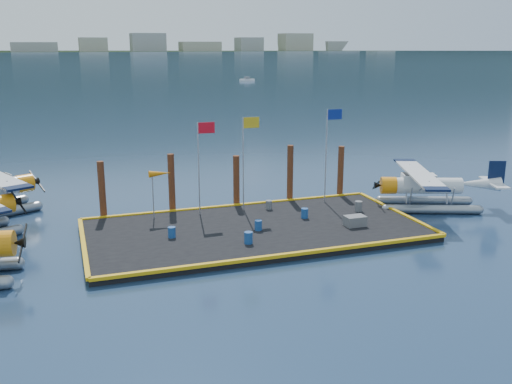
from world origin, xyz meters
The scene contains 21 objects.
ground centered at (0.00, 0.00, 0.00)m, with size 4000.00×4000.00×0.00m, color #183049.
dock centered at (0.00, 0.00, 0.20)m, with size 20.00×10.00×0.40m, color black.
dock_bumpers centered at (0.00, 0.00, 0.49)m, with size 20.25×10.25×0.18m, color #D69F0C, non-canonical shape.
far_backdrop centered at (239.91, 1737.52, 9.45)m, with size 3050.00×2050.00×810.00m.
seaplane_d centered at (12.83, 1.26, 1.51)m, with size 9.04×9.59×3.46m.
drum_0 centered at (-5.11, -0.24, 0.71)m, with size 0.44×0.44×0.62m, color navy.
drum_1 centered at (0.03, -0.61, 0.71)m, with size 0.44×0.44×0.61m, color navy.
drum_2 centered at (3.64, 0.78, 0.71)m, with size 0.45×0.45×0.63m, color navy.
drum_3 centered at (-1.26, -2.63, 0.73)m, with size 0.47×0.47×0.67m, color navy.
drum_4 centered at (7.65, 1.02, 0.74)m, with size 0.48×0.48×0.68m, color #59595E.
drum_5 centered at (2.17, 3.41, 0.70)m, with size 0.43×0.43×0.60m, color #59595E.
crate centered at (5.91, -1.71, 0.71)m, with size 1.25×0.83×0.62m, color #59595E.
flagpole_red centered at (-2.29, 3.80, 4.40)m, with size 1.14×0.08×6.00m.
flagpole_yellow centered at (0.70, 3.80, 4.51)m, with size 1.14×0.08×6.20m.
flagpole_blue centered at (6.70, 3.80, 4.69)m, with size 1.14×0.08×6.50m.
windsock centered at (-5.03, 3.80, 3.23)m, with size 1.40×0.44×3.12m.
piling_0 centered at (-8.50, 5.40, 2.00)m, with size 0.44×0.44×4.00m, color #422113.
piling_1 centered at (-4.00, 5.40, 2.10)m, with size 0.44×0.44×4.20m, color #422113.
piling_2 centered at (0.50, 5.40, 1.90)m, with size 0.44×0.44×3.80m, color #422113.
piling_3 centered at (4.50, 5.40, 2.15)m, with size 0.44×0.44×4.30m, color #422113.
piling_4 centered at (8.50, 5.40, 2.00)m, with size 0.44×0.44×4.00m, color #422113.
Camera 1 is at (-10.58, -31.24, 11.19)m, focal length 40.00 mm.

